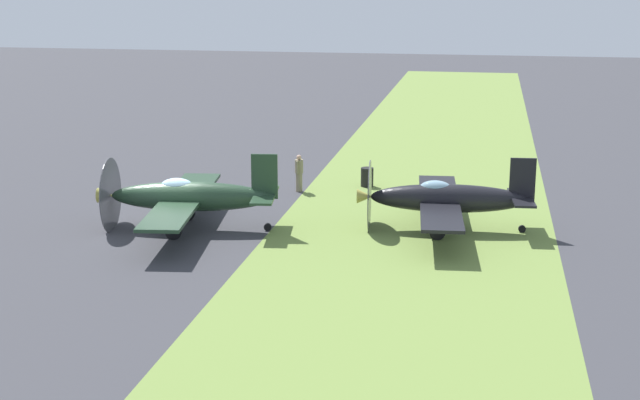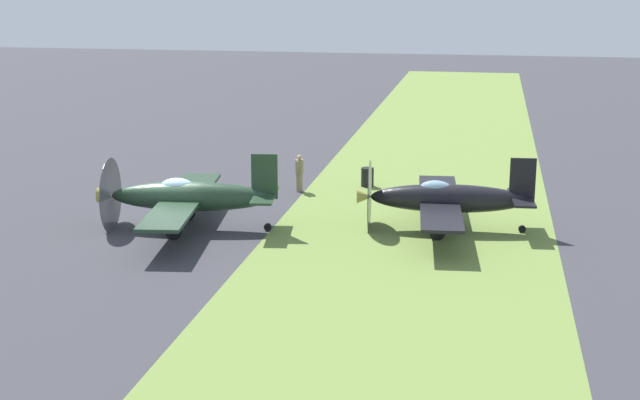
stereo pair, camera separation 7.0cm
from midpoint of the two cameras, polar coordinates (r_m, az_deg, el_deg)
name	(u,v)px [view 2 (the right image)]	position (r m, az deg, el deg)	size (l,w,h in m)	color
ground_plane	(169,227)	(36.38, -9.50, -1.72)	(160.00, 160.00, 0.00)	#38383D
grass_verge	(409,240)	(34.33, 5.73, -2.55)	(120.00, 11.00, 0.01)	olive
airplane_lead	(188,196)	(35.61, -8.32, 0.22)	(9.08, 7.21, 3.22)	#233D28
airplane_wingman	(445,198)	(35.47, 8.00, 0.10)	(8.73, 6.91, 3.10)	black
ground_crew_chief	(299,172)	(41.53, -1.27, 1.77)	(0.63, 0.38, 1.73)	#847A5B
fuel_drum	(367,177)	(42.68, 3.07, 1.46)	(0.60, 0.60, 0.90)	black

